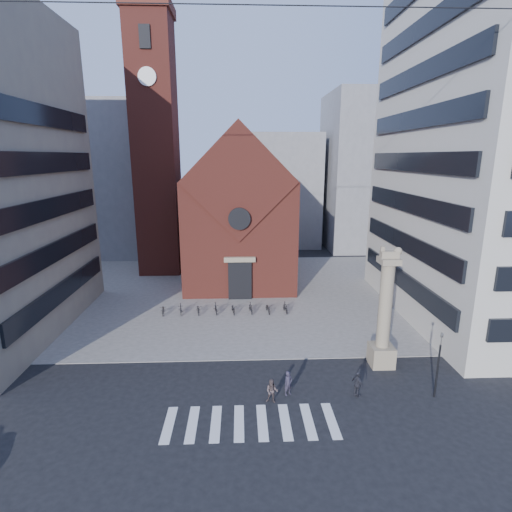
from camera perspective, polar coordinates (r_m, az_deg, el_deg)
The scene contains 21 objects.
ground at distance 26.66m, azimuth -2.21°, elevation -18.85°, with size 120.00×120.00×0.00m, color black.
piazza at distance 43.84m, azimuth -2.29°, elevation -5.20°, with size 46.00×30.00×0.05m, color #9B948D.
zebra_crossing at distance 24.20m, azimuth -0.77°, elevation -22.68°, with size 10.20×3.20×0.01m, color white, non-canonical shape.
church at distance 47.86m, azimuth -2.39°, elevation 6.26°, with size 12.00×16.65×18.00m.
campanile at distance 51.39m, azimuth -14.11°, elevation 15.06°, with size 5.50×5.50×31.20m.
bg_block_left at distance 65.62m, azimuth -20.46°, elevation 10.16°, with size 16.00×14.00×22.00m, color gray.
bg_block_mid at distance 67.86m, azimuth 2.74°, elevation 9.42°, with size 14.00×12.00×18.00m, color gray.
bg_block_right at distance 68.06m, azimuth 16.82°, elevation 11.40°, with size 16.00×14.00×24.00m, color gray.
lion_column at distance 29.41m, azimuth 17.84°, elevation -8.67°, with size 1.63×1.60×8.68m.
traffic_light at distance 27.36m, azimuth 24.60°, elevation -13.78°, with size 0.13×0.16×4.30m.
pedestrian_0 at distance 26.07m, azimuth 4.64°, elevation -17.66°, with size 0.58×0.38×1.58m, color #2D2939.
pedestrian_1 at distance 25.34m, azimuth 2.30°, elevation -18.73°, with size 0.74×0.58×1.52m, color #504140.
pedestrian_2 at distance 26.56m, azimuth 14.31°, elevation -17.33°, with size 0.98×0.41×1.67m, color #2A2A32.
scooter_0 at distance 38.75m, azimuth -13.12°, elevation -7.49°, with size 0.58×1.66×0.87m, color black.
scooter_1 at distance 38.46m, azimuth -10.70°, elevation -7.45°, with size 0.45×1.61×0.97m, color black.
scooter_2 at distance 38.27m, azimuth -8.23°, elevation -7.54°, with size 0.58×1.66×0.87m, color black.
scooter_3 at distance 38.11m, azimuth -5.75°, elevation -7.47°, with size 0.45×1.61×0.97m, color black.
scooter_4 at distance 38.07m, azimuth -3.26°, elevation -7.53°, with size 0.58×1.66×0.87m, color black.
scooter_5 at distance 38.05m, azimuth -0.76°, elevation -7.43°, with size 0.45×1.61×0.97m, color black.
scooter_6 at distance 38.15m, azimuth 1.74°, elevation -7.46°, with size 0.58×1.66×0.87m, color black.
scooter_7 at distance 38.28m, azimuth 4.22°, elevation -7.34°, with size 0.45×1.61×0.97m, color black.
Camera 1 is at (0.06, -22.38, 14.49)m, focal length 28.00 mm.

